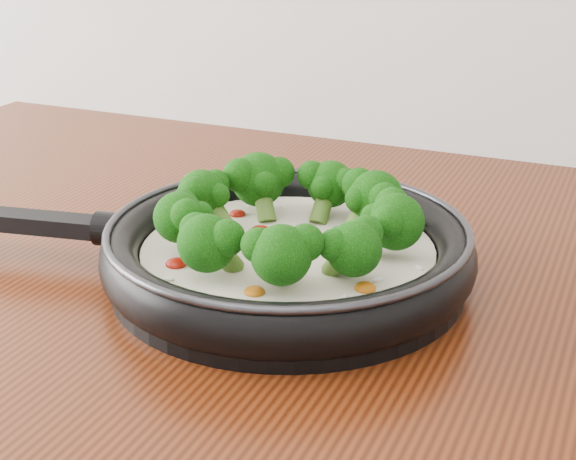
% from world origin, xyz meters
% --- Properties ---
extents(skillet, '(0.54, 0.38, 0.09)m').
position_xyz_m(skillet, '(-0.12, 1.04, 0.93)').
color(skillet, black).
rests_on(skillet, counter).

